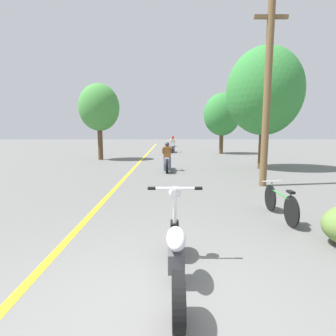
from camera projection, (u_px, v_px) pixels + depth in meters
name	position (u px, v px, depth m)	size (l,w,h in m)	color
ground_plane	(162.00, 315.00, 2.71)	(120.00, 120.00, 0.00)	#60605E
lane_stripe_center	(138.00, 164.00, 15.16)	(0.14, 48.00, 0.01)	yellow
utility_pole	(268.00, 93.00, 8.72)	(1.10, 0.24, 6.13)	brown
roadside_tree_right_near	(265.00, 92.00, 12.81)	(3.71, 3.34, 5.96)	#513A23
roadside_tree_right_far	(223.00, 115.00, 21.85)	(3.06, 2.75, 5.04)	#513A23
roadside_tree_left	(100.00, 108.00, 17.11)	(2.65, 2.38, 4.96)	#513A23
motorcycle_foreground	(176.00, 251.00, 3.26)	(0.77, 2.04, 1.12)	black
motorcycle_rider_lead	(168.00, 160.00, 12.54)	(0.50, 2.09, 1.38)	black
motorcycle_rider_mid	(173.00, 146.00, 23.65)	(0.50, 2.11, 1.43)	black
motorcycle_rider_far	(173.00, 142.00, 33.16)	(0.50, 1.94, 1.33)	black
bicycle_parked	(281.00, 203.00, 5.71)	(0.44, 1.71, 0.73)	black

